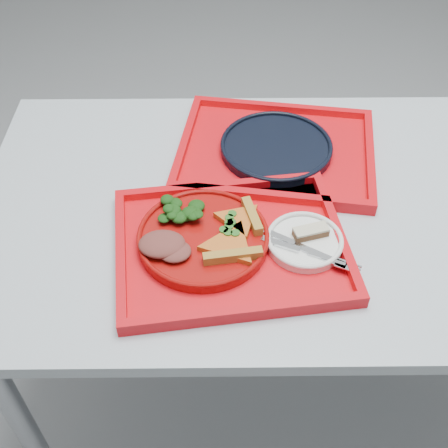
% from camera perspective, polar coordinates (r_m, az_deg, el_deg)
% --- Properties ---
extents(ground, '(10.00, 10.00, 0.00)m').
position_cam_1_polar(ground, '(1.84, 8.55, -14.90)').
color(ground, gray).
rests_on(ground, ground).
extents(table, '(1.60, 0.80, 0.75)m').
position_cam_1_polar(table, '(1.30, 11.74, -0.11)').
color(table, '#A7AFBB').
rests_on(table, ground).
extents(tray_main, '(0.49, 0.41, 0.01)m').
position_cam_1_polar(tray_main, '(1.12, 0.72, -2.40)').
color(tray_main, red).
rests_on(tray_main, table).
extents(tray_far, '(0.50, 0.42, 0.01)m').
position_cam_1_polar(tray_far, '(1.34, 5.28, 7.21)').
color(tray_far, red).
rests_on(tray_far, table).
extents(dinner_plate, '(0.26, 0.26, 0.02)m').
position_cam_1_polar(dinner_plate, '(1.11, -2.12, -1.52)').
color(dinner_plate, '#910C09').
rests_on(dinner_plate, tray_main).
extents(side_plate, '(0.15, 0.15, 0.01)m').
position_cam_1_polar(side_plate, '(1.12, 8.18, -1.88)').
color(side_plate, white).
rests_on(side_plate, tray_main).
extents(navy_plate, '(0.26, 0.26, 0.02)m').
position_cam_1_polar(navy_plate, '(1.33, 5.32, 7.68)').
color(navy_plate, black).
rests_on(navy_plate, tray_far).
extents(pizza_slice_a, '(0.13, 0.14, 0.02)m').
position_cam_1_polar(pizza_slice_a, '(1.08, 0.61, -1.98)').
color(pizza_slice_a, orange).
rests_on(pizza_slice_a, dinner_plate).
extents(pizza_slice_b, '(0.13, 0.12, 0.02)m').
position_cam_1_polar(pizza_slice_b, '(1.12, 1.54, 0.59)').
color(pizza_slice_b, orange).
rests_on(pizza_slice_b, dinner_plate).
extents(salad_heap, '(0.08, 0.07, 0.04)m').
position_cam_1_polar(salad_heap, '(1.14, -4.40, 1.87)').
color(salad_heap, black).
rests_on(salad_heap, dinner_plate).
extents(meat_portion, '(0.09, 0.07, 0.03)m').
position_cam_1_polar(meat_portion, '(1.08, -6.32, -2.05)').
color(meat_portion, brown).
rests_on(meat_portion, dinner_plate).
extents(dessert_bar, '(0.07, 0.05, 0.02)m').
position_cam_1_polar(dessert_bar, '(1.12, 8.81, -0.79)').
color(dessert_bar, '#482C18').
rests_on(dessert_bar, side_plate).
extents(knife, '(0.17, 0.11, 0.01)m').
position_cam_1_polar(knife, '(1.10, 7.90, -2.31)').
color(knife, silver).
rests_on(knife, side_plate).
extents(fork, '(0.18, 0.09, 0.01)m').
position_cam_1_polar(fork, '(1.09, 8.41, -2.87)').
color(fork, silver).
rests_on(fork, side_plate).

